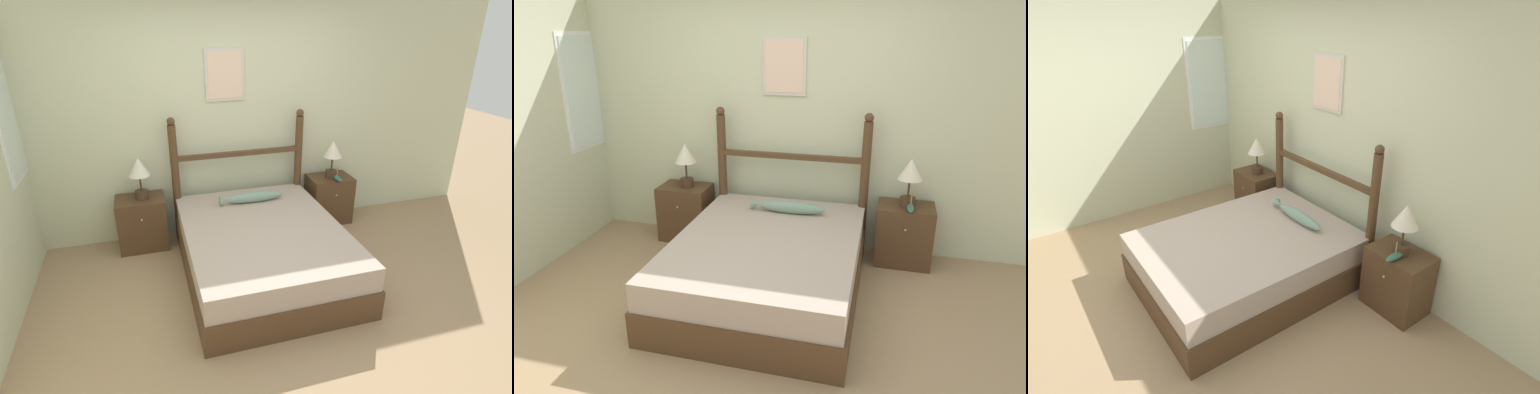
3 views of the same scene
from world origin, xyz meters
TOP-DOWN VIEW (x-y plane):
  - ground_plane at (0.00, 0.00)m, footprint 16.00×16.00m
  - wall_back at (-0.00, 1.73)m, footprint 6.40×0.08m
  - bed at (0.07, 0.63)m, footprint 1.52×1.93m
  - headboard at (0.07, 1.56)m, footprint 1.52×0.09m
  - nightstand_left at (-1.05, 1.49)m, footprint 0.51×0.39m
  - nightstand_right at (1.19, 1.49)m, footprint 0.51×0.39m
  - table_lamp_left at (-1.02, 1.49)m, footprint 0.22×0.22m
  - table_lamp_right at (1.19, 1.47)m, footprint 0.22×0.22m
  - model_boat at (1.22, 1.37)m, footprint 0.07×0.23m
  - fish_pillow at (0.12, 1.21)m, footprint 0.70×0.11m

SIDE VIEW (x-z plane):
  - ground_plane at x=0.00m, z-range 0.00..0.00m
  - bed at x=0.07m, z-range 0.00..0.51m
  - nightstand_left at x=-1.05m, z-range 0.00..0.58m
  - nightstand_right at x=1.19m, z-range 0.00..0.58m
  - fish_pillow at x=0.12m, z-range 0.51..0.63m
  - model_boat at x=1.22m, z-range 0.53..0.69m
  - headboard at x=0.07m, z-range 0.04..1.46m
  - table_lamp_left at x=-1.02m, z-range 0.67..1.12m
  - table_lamp_right at x=1.19m, z-range 0.67..1.12m
  - wall_back at x=0.00m, z-range 0.00..2.55m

